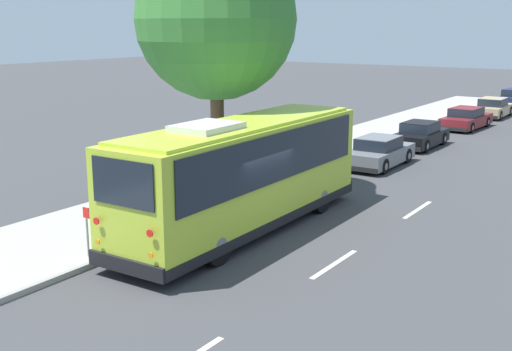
# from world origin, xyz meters

# --- Properties ---
(ground_plane) EXTENTS (160.00, 160.00, 0.00)m
(ground_plane) POSITION_xyz_m (0.00, 0.00, 0.00)
(ground_plane) COLOR #3D3D3F
(sidewalk_slab) EXTENTS (80.00, 4.33, 0.15)m
(sidewalk_slab) POSITION_xyz_m (0.00, 4.01, 0.07)
(sidewalk_slab) COLOR #A3A099
(sidewalk_slab) RESTS_ON ground
(curb_strip) EXTENTS (80.00, 0.14, 0.15)m
(curb_strip) POSITION_xyz_m (0.00, 1.77, 0.07)
(curb_strip) COLOR gray
(curb_strip) RESTS_ON ground
(shuttle_bus) EXTENTS (10.11, 2.76, 3.43)m
(shuttle_bus) POSITION_xyz_m (0.53, 0.33, 1.84)
(shuttle_bus) COLOR #ADC633
(shuttle_bus) RESTS_ON ground
(parked_sedan_gray) EXTENTS (4.32, 1.81, 1.31)m
(parked_sedan_gray) POSITION_xyz_m (11.08, 0.61, 0.61)
(parked_sedan_gray) COLOR slate
(parked_sedan_gray) RESTS_ON ground
(parked_sedan_black) EXTENTS (4.17, 1.77, 1.29)m
(parked_sedan_black) POSITION_xyz_m (16.44, 0.73, 0.60)
(parked_sedan_black) COLOR black
(parked_sedan_black) RESTS_ON ground
(parked_sedan_maroon) EXTENTS (4.64, 1.97, 1.26)m
(parked_sedan_maroon) POSITION_xyz_m (23.72, 0.57, 0.58)
(parked_sedan_maroon) COLOR maroon
(parked_sedan_maroon) RESTS_ON ground
(parked_sedan_tan) EXTENTS (4.31, 1.81, 1.28)m
(parked_sedan_tan) POSITION_xyz_m (29.68, 0.56, 0.59)
(parked_sedan_tan) COLOR tan
(parked_sedan_tan) RESTS_ON ground
(street_tree) EXTENTS (5.45, 5.45, 9.56)m
(street_tree) POSITION_xyz_m (3.29, 3.30, 6.53)
(street_tree) COLOR brown
(street_tree) RESTS_ON sidewalk_slab
(sign_post_near) EXTENTS (0.06, 0.22, 1.32)m
(sign_post_near) POSITION_xyz_m (-3.91, 2.12, 0.83)
(sign_post_near) COLOR gray
(sign_post_near) RESTS_ON sidewalk_slab
(sign_post_far) EXTENTS (0.06, 0.22, 1.50)m
(sign_post_far) POSITION_xyz_m (-2.50, 2.12, 0.93)
(sign_post_far) COLOR gray
(sign_post_far) RESTS_ON sidewalk_slab
(lane_stripe_mid) EXTENTS (2.40, 0.14, 0.01)m
(lane_stripe_mid) POSITION_xyz_m (-0.49, -3.21, 0.00)
(lane_stripe_mid) COLOR silver
(lane_stripe_mid) RESTS_ON ground
(lane_stripe_ahead) EXTENTS (2.40, 0.14, 0.01)m
(lane_stripe_ahead) POSITION_xyz_m (5.51, -3.21, 0.00)
(lane_stripe_ahead) COLOR silver
(lane_stripe_ahead) RESTS_ON ground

